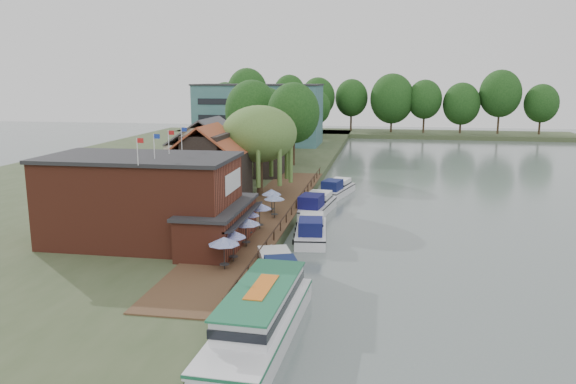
# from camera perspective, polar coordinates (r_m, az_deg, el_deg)

# --- Properties ---
(ground) EXTENTS (260.00, 260.00, 0.00)m
(ground) POSITION_cam_1_polar(r_m,az_deg,el_deg) (45.68, 4.91, -6.91)
(ground) COLOR slate
(ground) RESTS_ON ground
(land_bank) EXTENTS (50.00, 140.00, 1.00)m
(land_bank) POSITION_cam_1_polar(r_m,az_deg,el_deg) (86.21, -13.26, 1.91)
(land_bank) COLOR #384728
(land_bank) RESTS_ON ground
(quay_deck) EXTENTS (6.00, 50.00, 0.10)m
(quay_deck) POSITION_cam_1_polar(r_m,az_deg,el_deg) (56.05, -2.36, -2.29)
(quay_deck) COLOR #47301E
(quay_deck) RESTS_ON land_bank
(quay_rail) EXTENTS (0.20, 49.00, 1.00)m
(quay_rail) POSITION_cam_1_polar(r_m,az_deg,el_deg) (55.93, 0.45, -1.83)
(quay_rail) COLOR black
(quay_rail) RESTS_ON land_bank
(pub) EXTENTS (20.00, 11.00, 7.30)m
(pub) POSITION_cam_1_polar(r_m,az_deg,el_deg) (46.72, -12.47, -0.81)
(pub) COLOR maroon
(pub) RESTS_ON land_bank
(hotel_block) EXTENTS (25.40, 12.40, 12.30)m
(hotel_block) POSITION_cam_1_polar(r_m,az_deg,el_deg) (116.27, -2.96, 7.90)
(hotel_block) COLOR #38666B
(hotel_block) RESTS_ON land_bank
(cottage_a) EXTENTS (8.60, 7.60, 8.50)m
(cottage_a) POSITION_cam_1_polar(r_m,az_deg,el_deg) (60.82, -8.07, 2.73)
(cottage_a) COLOR black
(cottage_a) RESTS_ON land_bank
(cottage_b) EXTENTS (9.60, 8.60, 8.50)m
(cottage_b) POSITION_cam_1_polar(r_m,az_deg,el_deg) (71.15, -7.93, 4.00)
(cottage_b) COLOR beige
(cottage_b) RESTS_ON land_bank
(cottage_c) EXTENTS (7.60, 7.60, 8.50)m
(cottage_c) POSITION_cam_1_polar(r_m,az_deg,el_deg) (78.73, -3.16, 4.80)
(cottage_c) COLOR black
(cottage_c) RESTS_ON land_bank
(willow) EXTENTS (8.60, 8.60, 10.43)m
(willow) POSITION_cam_1_polar(r_m,az_deg,el_deg) (64.29, -2.90, 4.17)
(willow) COLOR #476B2D
(willow) RESTS_ON land_bank
(umbrella_0) EXTENTS (2.27, 2.27, 2.38)m
(umbrella_0) POSITION_cam_1_polar(r_m,az_deg,el_deg) (39.99, -6.50, -6.19)
(umbrella_0) COLOR navy
(umbrella_0) RESTS_ON quay_deck
(umbrella_1) EXTENTS (1.98, 1.98, 2.38)m
(umbrella_1) POSITION_cam_1_polar(r_m,az_deg,el_deg) (41.62, -5.59, -5.46)
(umbrella_1) COLOR navy
(umbrella_1) RESTS_ON quay_deck
(umbrella_2) EXTENTS (2.37, 2.37, 2.38)m
(umbrella_2) POSITION_cam_1_polar(r_m,az_deg,el_deg) (45.13, -4.29, -4.09)
(umbrella_2) COLOR navy
(umbrella_2) RESTS_ON quay_deck
(umbrella_3) EXTENTS (1.94, 1.94, 2.38)m
(umbrella_3) POSITION_cam_1_polar(r_m,az_deg,el_deg) (47.91, -4.05, -3.16)
(umbrella_3) COLOR navy
(umbrella_3) RESTS_ON quay_deck
(umbrella_4) EXTENTS (2.21, 2.21, 2.38)m
(umbrella_4) POSITION_cam_1_polar(r_m,az_deg,el_deg) (50.34, -2.90, -2.43)
(umbrella_4) COLOR navy
(umbrella_4) RESTS_ON quay_deck
(umbrella_5) EXTENTS (2.04, 2.04, 2.38)m
(umbrella_5) POSITION_cam_1_polar(r_m,az_deg,el_deg) (54.15, -1.39, -1.42)
(umbrella_5) COLOR navy
(umbrella_5) RESTS_ON quay_deck
(umbrella_6) EXTENTS (2.05, 2.05, 2.38)m
(umbrella_6) POSITION_cam_1_polar(r_m,az_deg,el_deg) (56.43, -1.68, -0.90)
(umbrella_6) COLOR navy
(umbrella_6) RESTS_ON quay_deck
(cruiser_0) EXTENTS (6.09, 10.07, 2.31)m
(cruiser_0) POSITION_cam_1_polar(r_m,az_deg,el_deg) (40.19, -1.03, -7.73)
(cruiser_0) COLOR silver
(cruiser_0) RESTS_ON ground
(cruiser_1) EXTENTS (4.03, 9.75, 2.28)m
(cruiser_1) POSITION_cam_1_polar(r_m,az_deg,el_deg) (51.04, 2.37, -3.56)
(cruiser_1) COLOR silver
(cruiser_1) RESTS_ON ground
(cruiser_2) EXTENTS (4.43, 10.21, 2.40)m
(cruiser_2) POSITION_cam_1_polar(r_m,az_deg,el_deg) (60.72, 2.82, -1.07)
(cruiser_2) COLOR silver
(cruiser_2) RESTS_ON ground
(cruiser_3) EXTENTS (5.01, 9.57, 2.18)m
(cruiser_3) POSITION_cam_1_polar(r_m,az_deg,el_deg) (70.36, 4.96, 0.55)
(cruiser_3) COLOR silver
(cruiser_3) RESTS_ON ground
(tour_boat) EXTENTS (4.42, 13.66, 2.95)m
(tour_boat) POSITION_cam_1_polar(r_m,az_deg,el_deg) (31.91, -2.98, -12.39)
(tour_boat) COLOR silver
(tour_boat) RESTS_ON ground
(swan) EXTENTS (0.44, 0.44, 0.44)m
(swan) POSITION_cam_1_polar(r_m,az_deg,el_deg) (37.55, -2.88, -10.68)
(swan) COLOR white
(swan) RESTS_ON ground
(bank_tree_0) EXTENTS (8.14, 8.14, 12.82)m
(bank_tree_0) POSITION_cam_1_polar(r_m,az_deg,el_deg) (87.38, 0.55, 6.91)
(bank_tree_0) COLOR #143811
(bank_tree_0) RESTS_ON land_bank
(bank_tree_1) EXTENTS (8.92, 8.92, 13.17)m
(bank_tree_1) POSITION_cam_1_polar(r_m,az_deg,el_deg) (94.22, -3.66, 7.32)
(bank_tree_1) COLOR #143811
(bank_tree_1) RESTS_ON land_bank
(bank_tree_2) EXTENTS (7.45, 7.45, 11.82)m
(bank_tree_2) POSITION_cam_1_polar(r_m,az_deg,el_deg) (103.03, -2.19, 7.32)
(bank_tree_2) COLOR #143811
(bank_tree_2) RESTS_ON land_bank
(bank_tree_3) EXTENTS (7.32, 7.32, 10.94)m
(bank_tree_3) POSITION_cam_1_polar(r_m,az_deg,el_deg) (123.23, 2.02, 7.79)
(bank_tree_3) COLOR #143811
(bank_tree_3) RESTS_ON land_bank
(bank_tree_4) EXTENTS (6.77, 6.77, 10.84)m
(bank_tree_4) POSITION_cam_1_polar(r_m,az_deg,el_deg) (128.58, 2.82, 7.92)
(bank_tree_4) COLOR #143811
(bank_tree_4) RESTS_ON land_bank
(bank_tree_5) EXTENTS (6.58, 6.58, 10.71)m
(bank_tree_5) POSITION_cam_1_polar(r_m,az_deg,el_deg) (139.12, 1.09, 8.17)
(bank_tree_5) COLOR #143811
(bank_tree_5) RESTS_ON land_bank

